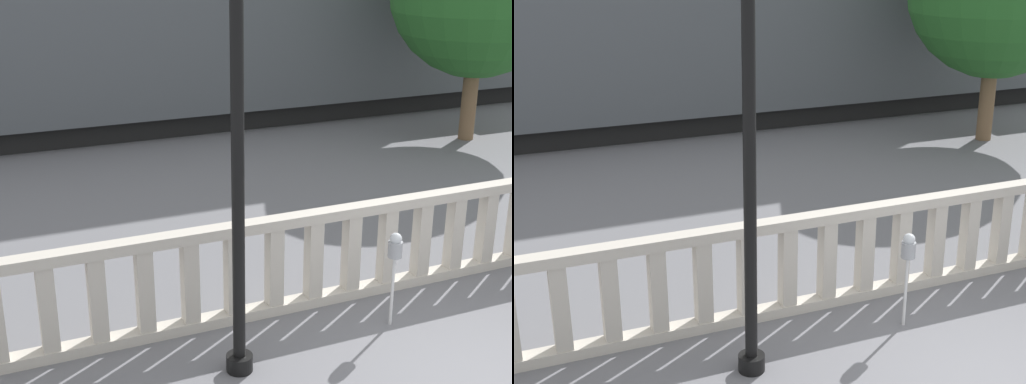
{
  "view_description": "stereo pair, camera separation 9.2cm",
  "coord_description": "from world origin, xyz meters",
  "views": [
    {
      "loc": [
        -5.04,
        -5.11,
        4.72
      ],
      "look_at": [
        -1.29,
        3.65,
        1.38
      ],
      "focal_mm": 50.0,
      "sensor_mm": 36.0,
      "label": 1
    },
    {
      "loc": [
        -4.95,
        -5.15,
        4.72
      ],
      "look_at": [
        -1.29,
        3.65,
        1.38
      ],
      "focal_mm": 50.0,
      "sensor_mm": 36.0,
      "label": 2
    }
  ],
  "objects": [
    {
      "name": "balustrade",
      "position": [
        0.0,
        2.65,
        0.68
      ],
      "size": [
        14.43,
        0.24,
        1.37
      ],
      "color": "#BCB5A8",
      "rests_on": "ground"
    },
    {
      "name": "lamppost",
      "position": [
        -2.4,
        1.55,
        2.99
      ],
      "size": [
        0.37,
        0.37,
        5.2
      ],
      "color": "black",
      "rests_on": "ground"
    },
    {
      "name": "parking_meter",
      "position": [
        -0.19,
        1.76,
        1.04
      ],
      "size": [
        0.18,
        0.18,
        1.29
      ],
      "color": "silver",
      "rests_on": "ground"
    },
    {
      "name": "train_near",
      "position": [
        0.92,
        13.08,
        1.88
      ],
      "size": [
        27.94,
        2.71,
        4.18
      ],
      "color": "black",
      "rests_on": "ground"
    },
    {
      "name": "train_far",
      "position": [
        1.56,
        28.52,
        1.97
      ],
      "size": [
        21.84,
        3.05,
        4.36
      ],
      "color": "black",
      "rests_on": "ground"
    }
  ]
}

